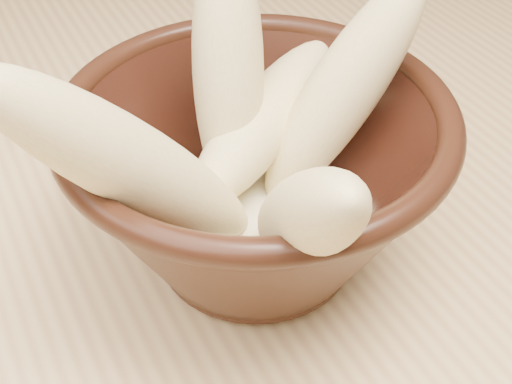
{
  "coord_description": "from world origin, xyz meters",
  "views": [
    {
      "loc": [
        0.02,
        -0.39,
        1.1
      ],
      "look_at": [
        0.17,
        -0.1,
        0.81
      ],
      "focal_mm": 50.0,
      "sensor_mm": 36.0,
      "label": 1
    }
  ],
  "objects": [
    {
      "name": "banana_across",
      "position": [
        0.19,
        -0.07,
        0.84
      ],
      "size": [
        0.16,
        0.11,
        0.08
      ],
      "primitive_type": "ellipsoid",
      "rotation": [
        1.3,
        0.0,
        2.07
      ],
      "color": "#C8BD76",
      "rests_on": "bowl"
    },
    {
      "name": "banana_right",
      "position": [
        0.22,
        -0.09,
        0.87
      ],
      "size": [
        0.13,
        0.05,
        0.16
      ],
      "primitive_type": "ellipsoid",
      "rotation": [
        0.58,
        0.0,
        1.49
      ],
      "color": "#C8BD76",
      "rests_on": "bowl"
    },
    {
      "name": "table",
      "position": [
        0.0,
        0.0,
        0.67
      ],
      "size": [
        1.2,
        0.8,
        0.75
      ],
      "color": "#DFBC7B",
      "rests_on": "ground"
    },
    {
      "name": "bowl",
      "position": [
        0.17,
        -0.1,
        0.82
      ],
      "size": [
        0.23,
        0.23,
        0.13
      ],
      "rotation": [
        0.0,
        0.0,
        0.39
      ],
      "color": "black",
      "rests_on": "table"
    },
    {
      "name": "banana_left",
      "position": [
        0.09,
        -0.12,
        0.88
      ],
      "size": [
        0.17,
        0.07,
        0.19
      ],
      "primitive_type": "ellipsoid",
      "rotation": [
        0.69,
        0.0,
        -1.37
      ],
      "color": "#C8BD76",
      "rests_on": "bowl"
    },
    {
      "name": "banana_front",
      "position": [
        0.15,
        -0.18,
        0.86
      ],
      "size": [
        0.08,
        0.16,
        0.16
      ],
      "primitive_type": "ellipsoid",
      "rotation": [
        0.75,
        0.0,
        -0.28
      ],
      "color": "#C8BD76",
      "rests_on": "bowl"
    },
    {
      "name": "banana_upright",
      "position": [
        0.17,
        -0.06,
        0.88
      ],
      "size": [
        0.08,
        0.1,
        0.17
      ],
      "primitive_type": "ellipsoid",
      "rotation": [
        0.3,
        0.0,
        2.72
      ],
      "color": "#C8BD76",
      "rests_on": "bowl"
    },
    {
      "name": "milk_puddle",
      "position": [
        0.17,
        -0.1,
        0.79
      ],
      "size": [
        0.13,
        0.13,
        0.02
      ],
      "primitive_type": "cylinder",
      "color": "beige",
      "rests_on": "bowl"
    }
  ]
}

